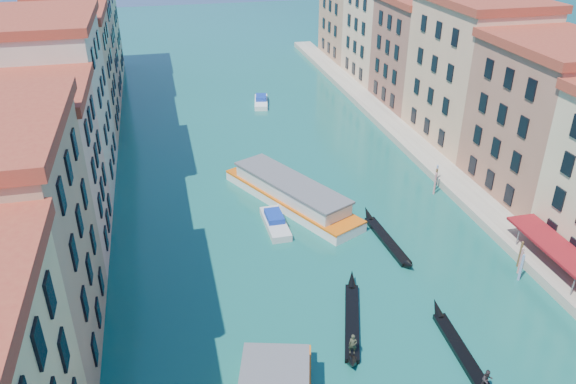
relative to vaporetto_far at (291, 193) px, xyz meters
name	(u,v)px	position (x,y,z in m)	size (l,w,h in m)	color
left_bank_palazzos	(45,129)	(-26.69, 5.94, 8.33)	(12.80, 128.40, 21.00)	beige
right_bank_palazzos	(495,92)	(29.31, 6.26, 8.37)	(12.80, 128.40, 21.00)	#9A4F40
quay	(431,161)	(21.31, 6.26, -0.87)	(4.00, 140.00, 1.00)	gray
vaporetto_far	(291,193)	(0.00, 0.00, 0.00)	(13.28, 20.39, 3.04)	silver
gondola_fore	(352,319)	(0.16, -21.91, -0.94)	(4.99, 12.28, 2.53)	black
gondola_right	(464,353)	(7.51, -27.80, -0.91)	(1.68, 12.08, 2.41)	black
gondola_far	(386,238)	(7.98, -10.40, -1.01)	(1.61, 12.29, 1.74)	black
motorboat_mid	(275,222)	(-2.91, -4.69, -0.82)	(2.26, 6.89, 1.42)	beige
motorboat_far	(261,101)	(3.37, 36.18, -0.81)	(3.50, 7.27, 1.45)	white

